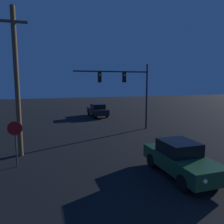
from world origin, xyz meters
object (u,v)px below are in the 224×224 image
Objects in this scene: car_near at (180,159)px; traffic_signal_mast at (128,85)px; utility_pole at (17,81)px; stop_sign at (15,135)px; car_far at (98,110)px.

car_near is 0.64× the size of traffic_signal_mast.
utility_pole reaches higher than car_near.
car_far is at bearing 61.43° from stop_sign.
car_near is at bearing -93.39° from car_far.
car_far is at bearing -91.76° from car_near.
stop_sign is 3.37m from utility_pole.
car_near and car_far have the same top height.
utility_pole reaches higher than car_far.
car_near is 0.99× the size of car_far.
car_near is 1.82× the size of stop_sign.
traffic_signal_mast is 2.84× the size of stop_sign.
utility_pole is (-8.21, -13.30, 3.71)m from car_far.
utility_pole is (0.04, 1.86, 2.81)m from stop_sign.
car_near is 18.78m from car_far.
car_far is 17.29m from stop_sign.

